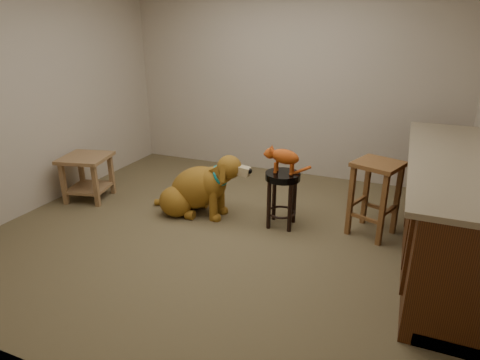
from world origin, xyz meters
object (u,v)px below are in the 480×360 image
at_px(wood_stool, 374,197).
at_px(tabby_kitten, 283,157).
at_px(side_table, 87,171).
at_px(padded_stool, 282,189).
at_px(golden_retriever, 197,189).

distance_m(wood_stool, tabby_kitten, 0.97).
bearing_deg(wood_stool, tabby_kitten, -169.06).
xyz_separation_m(wood_stool, side_table, (-3.21, -0.38, -0.04)).
xyz_separation_m(padded_stool, side_table, (-2.33, -0.21, -0.06)).
xyz_separation_m(wood_stool, tabby_kitten, (-0.89, -0.17, 0.35)).
xyz_separation_m(side_table, tabby_kitten, (2.32, 0.21, 0.39)).
relative_size(padded_stool, golden_retriever, 0.48).
distance_m(padded_stool, side_table, 2.34).
xyz_separation_m(padded_stool, wood_stool, (0.88, 0.17, -0.02)).
relative_size(side_table, tabby_kitten, 1.31).
bearing_deg(tabby_kitten, side_table, -178.78).
height_order(padded_stool, wood_stool, wood_stool).
relative_size(padded_stool, wood_stool, 0.77).
bearing_deg(side_table, wood_stool, 6.72).
bearing_deg(side_table, golden_retriever, 5.54).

